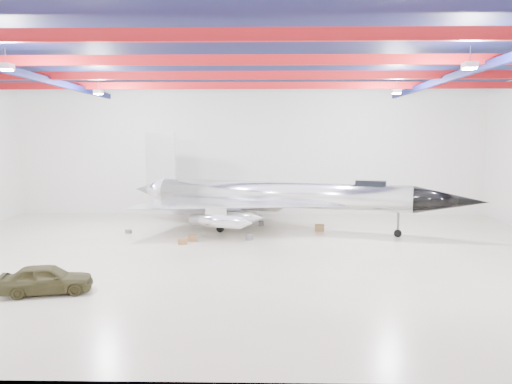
{
  "coord_description": "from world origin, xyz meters",
  "views": [
    {
      "loc": [
        1.32,
        -27.88,
        6.61
      ],
      "look_at": [
        0.72,
        2.0,
        3.36
      ],
      "focal_mm": 35.0,
      "sensor_mm": 36.0,
      "label": 1
    }
  ],
  "objects": [
    {
      "name": "floor",
      "position": [
        0.0,
        0.0,
        0.0
      ],
      "size": [
        40.0,
        40.0,
        0.0
      ],
      "primitive_type": "plane",
      "color": "beige",
      "rests_on": "ground"
    },
    {
      "name": "wall_back",
      "position": [
        0.0,
        15.0,
        5.5
      ],
      "size": [
        40.0,
        0.0,
        40.0
      ],
      "primitive_type": "plane",
      "rotation": [
        1.57,
        0.0,
        0.0
      ],
      "color": "silver",
      "rests_on": "floor"
    },
    {
      "name": "ceiling",
      "position": [
        0.0,
        0.0,
        11.0
      ],
      "size": [
        40.0,
        40.0,
        0.0
      ],
      "primitive_type": "plane",
      "rotation": [
        3.14,
        0.0,
        0.0
      ],
      "color": "#0A0F38",
      "rests_on": "wall_back"
    },
    {
      "name": "ceiling_structure",
      "position": [
        0.0,
        0.0,
        10.32
      ],
      "size": [
        39.5,
        29.5,
        1.08
      ],
      "color": "maroon",
      "rests_on": "ceiling"
    },
    {
      "name": "jet_aircraft",
      "position": [
        2.24,
        7.69,
        2.3
      ],
      "size": [
        25.0,
        18.47,
        7.02
      ],
      "rotation": [
        0.0,
        0.0,
        -0.31
      ],
      "color": "silver",
      "rests_on": "floor"
    },
    {
      "name": "jeep",
      "position": [
        -8.02,
        -7.38,
        0.64
      ],
      "size": [
        4.0,
        2.35,
        1.28
      ],
      "primitive_type": "imported",
      "rotation": [
        0.0,
        0.0,
        1.81
      ],
      "color": "#3B371D",
      "rests_on": "floor"
    },
    {
      "name": "crate_ply",
      "position": [
        -3.89,
        2.59,
        0.18
      ],
      "size": [
        0.62,
        0.55,
        0.36
      ],
      "primitive_type": "cube",
      "rotation": [
        0.0,
        0.0,
        0.29
      ],
      "color": "olive",
      "rests_on": "floor"
    },
    {
      "name": "engine_drum",
      "position": [
        0.24,
        3.96,
        0.21
      ],
      "size": [
        0.57,
        0.57,
        0.43
      ],
      "primitive_type": "cylinder",
      "rotation": [
        0.0,
        0.0,
        0.22
      ],
      "color": "#59595B",
      "rests_on": "floor"
    },
    {
      "name": "parts_bin",
      "position": [
        5.14,
        7.23,
        0.24
      ],
      "size": [
        0.73,
        0.61,
        0.47
      ],
      "primitive_type": "cube",
      "rotation": [
        0.0,
        0.0,
        -0.11
      ],
      "color": "olive",
      "rests_on": "floor"
    },
    {
      "name": "crate_small",
      "position": [
        -8.25,
        6.09,
        0.13
      ],
      "size": [
        0.43,
        0.36,
        0.27
      ],
      "primitive_type": "cube",
      "rotation": [
        0.0,
        0.0,
        -0.17
      ],
      "color": "#59595B",
      "rests_on": "floor"
    },
    {
      "name": "oil_barrel",
      "position": [
        -3.41,
        3.55,
        0.2
      ],
      "size": [
        0.62,
        0.53,
        0.39
      ],
      "primitive_type": "cube",
      "rotation": [
        0.0,
        0.0,
        0.15
      ],
      "color": "olive",
      "rests_on": "floor"
    },
    {
      "name": "spares_box",
      "position": [
        0.96,
        9.34,
        0.19
      ],
      "size": [
        0.5,
        0.5,
        0.39
      ],
      "primitive_type": "cylinder",
      "rotation": [
        0.0,
        0.0,
        0.17
      ],
      "color": "#59595B",
      "rests_on": "floor"
    }
  ]
}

